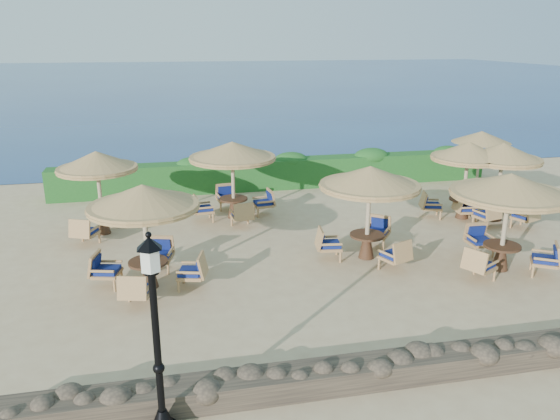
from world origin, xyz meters
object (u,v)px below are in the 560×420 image
object	(u,v)px
cafe_set_5	(467,166)
cafe_set_6	(501,167)
cafe_set_1	(369,193)
cafe_set_4	(233,165)
extra_parasol	(482,137)
lamp_post	(157,348)
cafe_set_0	(145,219)
cafe_set_2	(508,200)
cafe_set_3	(98,174)

from	to	relation	value
cafe_set_5	cafe_set_6	distance (m)	1.09
cafe_set_1	cafe_set_4	bearing A→B (deg)	126.31
cafe_set_5	extra_parasol	bearing A→B (deg)	52.48
lamp_post	cafe_set_0	world-z (taller)	lamp_post
cafe_set_2	cafe_set_3	xyz separation A→B (m)	(-10.65, 5.15, -0.02)
cafe_set_5	cafe_set_6	bearing A→B (deg)	-23.46
extra_parasol	cafe_set_1	size ratio (longest dim) A/B	0.85
lamp_post	cafe_set_5	xyz separation A→B (m)	(10.15, 8.81, 0.27)
cafe_set_2	cafe_set_5	size ratio (longest dim) A/B	1.12
cafe_set_1	cafe_set_2	world-z (taller)	same
cafe_set_1	cafe_set_5	world-z (taller)	same
cafe_set_0	cafe_set_1	xyz separation A→B (m)	(5.95, 0.68, 0.12)
cafe_set_2	cafe_set_4	world-z (taller)	same
cafe_set_1	cafe_set_3	bearing A→B (deg)	153.96
cafe_set_0	cafe_set_1	bearing A→B (deg)	6.55
cafe_set_6	extra_parasol	bearing A→B (deg)	68.13
cafe_set_0	cafe_set_1	distance (m)	5.99
cafe_set_5	cafe_set_1	bearing A→B (deg)	-149.22
cafe_set_4	cafe_set_3	bearing A→B (deg)	-170.62
cafe_set_2	cafe_set_5	bearing A→B (deg)	73.04
extra_parasol	cafe_set_0	bearing A→B (deg)	-153.08
cafe_set_1	cafe_set_6	world-z (taller)	same
extra_parasol	cafe_set_5	bearing A→B (deg)	-127.52
extra_parasol	cafe_set_5	size ratio (longest dim) A/B	0.89
cafe_set_4	cafe_set_6	world-z (taller)	same
cafe_set_2	cafe_set_4	distance (m)	8.67
cafe_set_3	cafe_set_2	bearing A→B (deg)	-25.83
cafe_set_2	cafe_set_6	bearing A→B (deg)	58.83
cafe_set_0	cafe_set_6	distance (m)	11.80
lamp_post	extra_parasol	xyz separation A→B (m)	(12.60, 12.00, 0.62)
extra_parasol	cafe_set_4	bearing A→B (deg)	-171.43
cafe_set_3	cafe_set_5	xyz separation A→B (m)	(11.93, -0.96, -0.11)
lamp_post	cafe_set_0	bearing A→B (deg)	93.02
extra_parasol	cafe_set_6	size ratio (longest dim) A/B	0.88
extra_parasol	cafe_set_6	xyz separation A→B (m)	(-1.45, -3.62, -0.32)
cafe_set_5	cafe_set_2	bearing A→B (deg)	-106.96
cafe_set_2	cafe_set_5	xyz separation A→B (m)	(1.28, 4.19, -0.13)
extra_parasol	cafe_set_2	bearing A→B (deg)	-116.79
cafe_set_0	cafe_set_4	world-z (taller)	same
extra_parasol	cafe_set_6	bearing A→B (deg)	-111.87
lamp_post	cafe_set_2	size ratio (longest dim) A/B	1.10
cafe_set_4	cafe_set_5	world-z (taller)	same
lamp_post	cafe_set_6	distance (m)	13.95
lamp_post	cafe_set_6	size ratio (longest dim) A/B	1.20
extra_parasol	cafe_set_3	bearing A→B (deg)	-171.19
cafe_set_1	cafe_set_2	bearing A→B (deg)	-25.35
cafe_set_0	cafe_set_3	xyz separation A→B (m)	(-1.49, 4.32, 0.15)
extra_parasol	cafe_set_0	distance (m)	14.46
extra_parasol	cafe_set_1	xyz separation A→B (m)	(-6.94, -5.86, -0.26)
cafe_set_1	cafe_set_3	size ratio (longest dim) A/B	0.99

